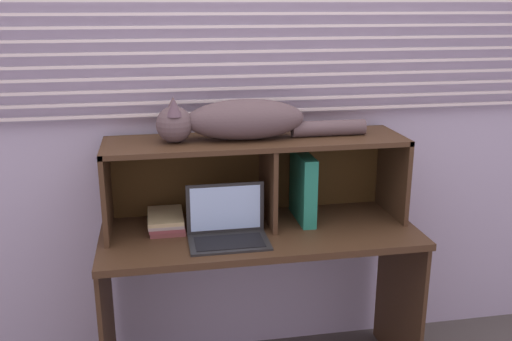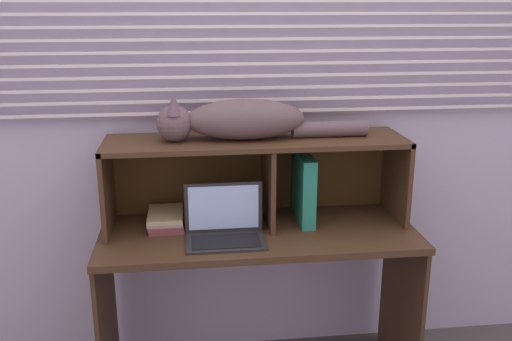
% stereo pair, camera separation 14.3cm
% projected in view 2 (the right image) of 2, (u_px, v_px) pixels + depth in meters
% --- Properties ---
extents(back_panel_with_blinds, '(4.40, 0.08, 2.50)m').
position_uv_depth(back_panel_with_blinds, '(250.00, 103.00, 2.62)').
color(back_panel_with_blinds, '#B4AAC3').
rests_on(back_panel_with_blinds, ground).
extents(desk, '(1.37, 0.56, 0.75)m').
position_uv_depth(desk, '(259.00, 262.00, 2.50)').
color(desk, '#412B19').
rests_on(desk, ground).
extents(hutch_shelf_unit, '(1.30, 0.34, 0.39)m').
position_uv_depth(hutch_shelf_unit, '(256.00, 162.00, 2.50)').
color(hutch_shelf_unit, '#412B19').
rests_on(hutch_shelf_unit, desk).
extents(cat, '(0.91, 0.20, 0.19)m').
position_uv_depth(cat, '(238.00, 120.00, 2.41)').
color(cat, '#584648').
rests_on(cat, hutch_shelf_unit).
extents(laptop, '(0.33, 0.21, 0.23)m').
position_uv_depth(laptop, '(225.00, 228.00, 2.35)').
color(laptop, '#242424').
rests_on(laptop, desk).
extents(binder_upright, '(0.06, 0.27, 0.31)m').
position_uv_depth(binder_upright, '(304.00, 188.00, 2.53)').
color(binder_upright, '#227F63').
rests_on(binder_upright, desk).
extents(book_stack, '(0.16, 0.23, 0.07)m').
position_uv_depth(book_stack, '(166.00, 219.00, 2.50)').
color(book_stack, brown).
rests_on(book_stack, desk).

